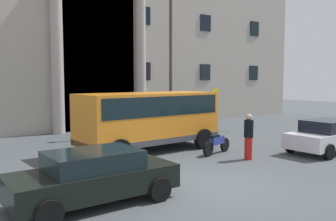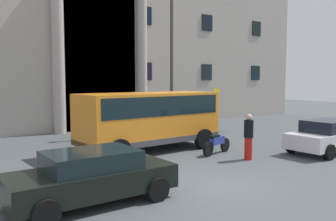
{
  "view_description": "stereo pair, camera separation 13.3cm",
  "coord_description": "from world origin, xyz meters",
  "px_view_note": "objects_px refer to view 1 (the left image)",
  "views": [
    {
      "loc": [
        -7.15,
        -7.69,
        3.13
      ],
      "look_at": [
        1.23,
        4.22,
        1.86
      ],
      "focal_mm": 38.21,
      "sensor_mm": 36.0,
      "label": 1
    },
    {
      "loc": [
        -7.04,
        -7.77,
        3.13
      ],
      "look_at": [
        1.23,
        4.22,
        1.86
      ],
      "focal_mm": 38.21,
      "sensor_mm": 36.0,
      "label": 2
    }
  ],
  "objects_px": {
    "bus_stop_sign": "(215,106)",
    "hedge_planter_entrance_right": "(196,116)",
    "orange_minibus": "(149,116)",
    "scooter_by_planter": "(216,143)",
    "parked_sedan_second": "(328,135)",
    "lamppost_plaza_centre": "(171,46)",
    "parked_hatchback_near": "(93,176)",
    "pedestrian_man_crossing": "(249,137)"
  },
  "relations": [
    {
      "from": "lamppost_plaza_centre",
      "to": "parked_sedan_second",
      "type": "bearing_deg",
      "value": -71.98
    },
    {
      "from": "orange_minibus",
      "to": "parked_sedan_second",
      "type": "bearing_deg",
      "value": -40.87
    },
    {
      "from": "bus_stop_sign",
      "to": "pedestrian_man_crossing",
      "type": "bearing_deg",
      "value": -120.13
    },
    {
      "from": "parked_hatchback_near",
      "to": "parked_sedan_second",
      "type": "height_order",
      "value": "parked_sedan_second"
    },
    {
      "from": "lamppost_plaza_centre",
      "to": "bus_stop_sign",
      "type": "bearing_deg",
      "value": -46.5
    },
    {
      "from": "parked_sedan_second",
      "to": "pedestrian_man_crossing",
      "type": "xyz_separation_m",
      "value": [
        -3.95,
        0.96,
        0.19
      ]
    },
    {
      "from": "bus_stop_sign",
      "to": "lamppost_plaza_centre",
      "type": "distance_m",
      "value": 4.22
    },
    {
      "from": "bus_stop_sign",
      "to": "hedge_planter_entrance_right",
      "type": "height_order",
      "value": "bus_stop_sign"
    },
    {
      "from": "orange_minibus",
      "to": "parked_sedan_second",
      "type": "height_order",
      "value": "orange_minibus"
    },
    {
      "from": "bus_stop_sign",
      "to": "hedge_planter_entrance_right",
      "type": "relative_size",
      "value": 1.39
    },
    {
      "from": "hedge_planter_entrance_right",
      "to": "parked_sedan_second",
      "type": "relative_size",
      "value": 0.45
    },
    {
      "from": "hedge_planter_entrance_right",
      "to": "scooter_by_planter",
      "type": "xyz_separation_m",
      "value": [
        -5.17,
        -7.55,
        -0.2
      ]
    },
    {
      "from": "pedestrian_man_crossing",
      "to": "hedge_planter_entrance_right",
      "type": "bearing_deg",
      "value": 68.51
    },
    {
      "from": "bus_stop_sign",
      "to": "parked_sedan_second",
      "type": "bearing_deg",
      "value": -81.85
    },
    {
      "from": "bus_stop_sign",
      "to": "pedestrian_man_crossing",
      "type": "distance_m",
      "value": 6.14
    },
    {
      "from": "scooter_by_planter",
      "to": "pedestrian_man_crossing",
      "type": "bearing_deg",
      "value": -92.46
    },
    {
      "from": "hedge_planter_entrance_right",
      "to": "bus_stop_sign",
      "type": "bearing_deg",
      "value": -115.34
    },
    {
      "from": "parked_hatchback_near",
      "to": "lamppost_plaza_centre",
      "type": "relative_size",
      "value": 0.48
    },
    {
      "from": "orange_minibus",
      "to": "parked_hatchback_near",
      "type": "bearing_deg",
      "value": -137.68
    },
    {
      "from": "hedge_planter_entrance_right",
      "to": "lamppost_plaza_centre",
      "type": "distance_m",
      "value": 5.92
    },
    {
      "from": "parked_sedan_second",
      "to": "hedge_planter_entrance_right",
      "type": "bearing_deg",
      "value": 83.71
    },
    {
      "from": "bus_stop_sign",
      "to": "lamppost_plaza_centre",
      "type": "xyz_separation_m",
      "value": [
        -1.73,
        1.82,
        3.39
      ]
    },
    {
      "from": "hedge_planter_entrance_right",
      "to": "scooter_by_planter",
      "type": "height_order",
      "value": "hedge_planter_entrance_right"
    },
    {
      "from": "bus_stop_sign",
      "to": "scooter_by_planter",
      "type": "xyz_separation_m",
      "value": [
        -3.39,
        -3.8,
        -1.17
      ]
    },
    {
      "from": "hedge_planter_entrance_right",
      "to": "parked_sedan_second",
      "type": "xyz_separation_m",
      "value": [
        -0.88,
        -9.98,
        0.07
      ]
    },
    {
      "from": "bus_stop_sign",
      "to": "lamppost_plaza_centre",
      "type": "relative_size",
      "value": 0.3
    },
    {
      "from": "parked_sedan_second",
      "to": "scooter_by_planter",
      "type": "height_order",
      "value": "parked_sedan_second"
    },
    {
      "from": "parked_hatchback_near",
      "to": "scooter_by_planter",
      "type": "xyz_separation_m",
      "value": [
        6.63,
        2.63,
        -0.24
      ]
    },
    {
      "from": "hedge_planter_entrance_right",
      "to": "parked_hatchback_near",
      "type": "xyz_separation_m",
      "value": [
        -11.8,
        -10.18,
        0.05
      ]
    },
    {
      "from": "hedge_planter_entrance_right",
      "to": "lamppost_plaza_centre",
      "type": "xyz_separation_m",
      "value": [
        -3.5,
        -1.93,
        4.37
      ]
    },
    {
      "from": "hedge_planter_entrance_right",
      "to": "parked_hatchback_near",
      "type": "distance_m",
      "value": 15.59
    },
    {
      "from": "lamppost_plaza_centre",
      "to": "scooter_by_planter",
      "type": "bearing_deg",
      "value": -106.5
    },
    {
      "from": "bus_stop_sign",
      "to": "scooter_by_planter",
      "type": "bearing_deg",
      "value": -131.74
    },
    {
      "from": "bus_stop_sign",
      "to": "hedge_planter_entrance_right",
      "type": "bearing_deg",
      "value": 64.66
    },
    {
      "from": "scooter_by_planter",
      "to": "parked_sedan_second",
      "type": "bearing_deg",
      "value": -44.8
    },
    {
      "from": "parked_sedan_second",
      "to": "parked_hatchback_near",
      "type": "bearing_deg",
      "value": 179.82
    },
    {
      "from": "parked_hatchback_near",
      "to": "pedestrian_man_crossing",
      "type": "height_order",
      "value": "pedestrian_man_crossing"
    },
    {
      "from": "hedge_planter_entrance_right",
      "to": "lamppost_plaza_centre",
      "type": "relative_size",
      "value": 0.22
    },
    {
      "from": "orange_minibus",
      "to": "bus_stop_sign",
      "type": "xyz_separation_m",
      "value": [
        5.29,
        1.54,
        0.09
      ]
    },
    {
      "from": "parked_hatchback_near",
      "to": "parked_sedan_second",
      "type": "relative_size",
      "value": 1.0
    },
    {
      "from": "orange_minibus",
      "to": "scooter_by_planter",
      "type": "height_order",
      "value": "orange_minibus"
    },
    {
      "from": "hedge_planter_entrance_right",
      "to": "parked_sedan_second",
      "type": "height_order",
      "value": "parked_sedan_second"
    }
  ]
}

